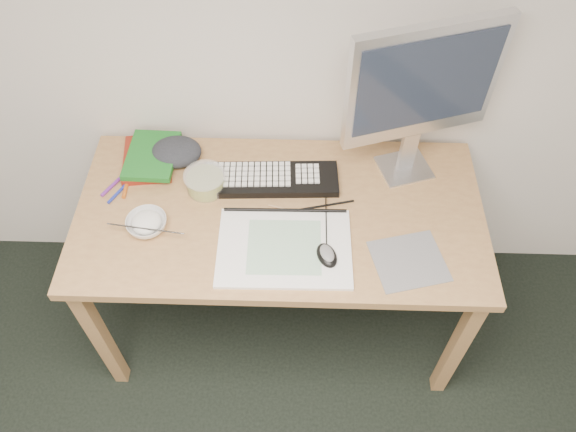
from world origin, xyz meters
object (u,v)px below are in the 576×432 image
object	(u,v)px
keyboard	(271,179)
rice_bowl	(147,224)
monitor	(423,87)
desk	(280,226)
sketchpad	(284,248)

from	to	relation	value
keyboard	rice_bowl	xyz separation A→B (m)	(-0.40, -0.22, 0.01)
monitor	rice_bowl	distance (m)	0.99
desk	sketchpad	distance (m)	0.18
desk	rice_bowl	xyz separation A→B (m)	(-0.44, -0.08, 0.10)
desk	keyboard	bearing A→B (deg)	105.71
desk	sketchpad	size ratio (longest dim) A/B	3.24
keyboard	monitor	distance (m)	0.61
keyboard	desk	bearing A→B (deg)	-76.71
sketchpad	rice_bowl	xyz separation A→B (m)	(-0.46, 0.07, 0.01)
desk	rice_bowl	world-z (taller)	rice_bowl
sketchpad	monitor	world-z (taller)	monitor
monitor	rice_bowl	bearing A→B (deg)	-179.40
desk	rice_bowl	size ratio (longest dim) A/B	10.36
sketchpad	monitor	size ratio (longest dim) A/B	0.73
sketchpad	rice_bowl	distance (m)	0.46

